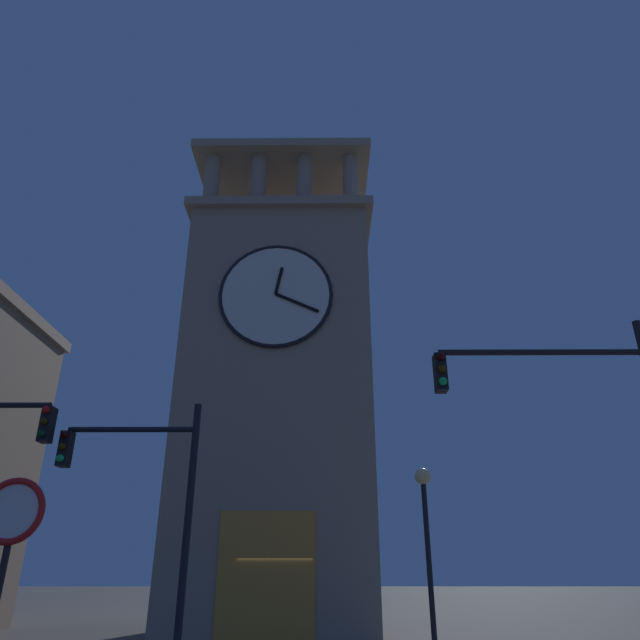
% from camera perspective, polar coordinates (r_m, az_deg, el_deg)
% --- Properties ---
extents(clocktower, '(8.09, 8.85, 23.48)m').
position_cam_1_polar(clocktower, '(25.52, -3.95, -8.47)').
color(clocktower, gray).
rests_on(clocktower, ground_plane).
extents(traffic_signal_near, '(2.97, 0.41, 5.46)m').
position_cam_1_polar(traffic_signal_near, '(12.95, -17.05, -16.28)').
color(traffic_signal_near, black).
rests_on(traffic_signal_near, ground_plane).
extents(traffic_signal_mid, '(4.22, 0.41, 6.67)m').
position_cam_1_polar(traffic_signal_mid, '(11.92, 25.83, -10.38)').
color(traffic_signal_mid, black).
rests_on(traffic_signal_mid, ground_plane).
extents(street_lamp, '(0.44, 0.44, 4.67)m').
position_cam_1_polar(street_lamp, '(16.21, 10.53, -19.12)').
color(street_lamp, black).
rests_on(street_lamp, ground_plane).
extents(no_horn_sign, '(0.78, 0.14, 3.09)m').
position_cam_1_polar(no_horn_sign, '(8.07, -28.68, -18.31)').
color(no_horn_sign, black).
rests_on(no_horn_sign, ground_plane).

